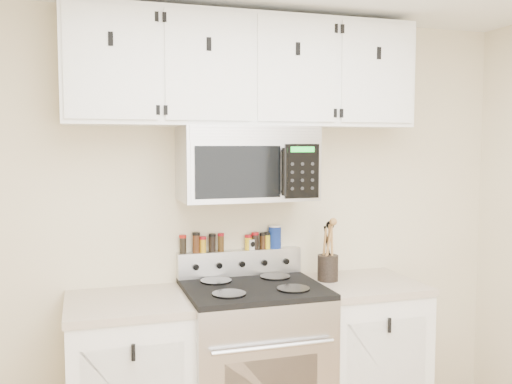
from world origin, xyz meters
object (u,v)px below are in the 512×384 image
(range, at_px, (253,366))
(salt_canister, at_px, (275,237))
(microwave, at_px, (247,163))
(utensil_crock, at_px, (328,266))

(range, bearing_deg, salt_canister, 51.56)
(microwave, xyz_separation_m, utensil_crock, (0.50, -0.03, -0.62))
(utensil_crock, height_order, salt_canister, utensil_crock)
(salt_canister, bearing_deg, microwave, -145.17)
(range, xyz_separation_m, utensil_crock, (0.50, 0.10, 0.52))
(microwave, bearing_deg, range, -90.23)
(microwave, height_order, utensil_crock, microwave)
(range, bearing_deg, utensil_crock, 11.03)
(utensil_crock, bearing_deg, microwave, 176.57)
(utensil_crock, bearing_deg, range, -168.97)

